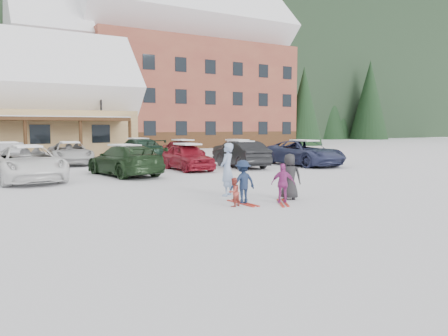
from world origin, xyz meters
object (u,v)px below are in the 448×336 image
child_navy (243,182)px  parked_car_4 (188,157)px  child_magenta (283,183)px  parked_car_12 (183,150)px  parked_car_13 (237,149)px  lamp_post (101,114)px  parked_car_10 (70,153)px  parked_car_6 (304,153)px  adult_skier (227,169)px  parked_car_3 (125,160)px  parked_car_5 (241,154)px  toddler_red (234,192)px  parked_car_11 (138,150)px  bystander_dark (290,177)px  parked_car_2 (28,164)px  alpine_hotel (170,74)px  parked_car_9 (8,154)px

child_navy → parked_car_4: 10.67m
child_navy → child_magenta: bearing=150.9°
parked_car_12 → parked_car_13: (4.15, -0.59, -0.02)m
parked_car_12 → child_navy: bearing=-111.7°
lamp_post → parked_car_10: 8.69m
parked_car_6 → adult_skier: bearing=-142.4°
adult_skier → parked_car_10: adult_skier is taller
parked_car_3 → parked_car_6: (11.08, -0.06, 0.03)m
lamp_post → child_navy: (-2.08, -24.36, -2.69)m
child_navy → parked_car_6: size_ratio=0.24×
adult_skier → parked_car_5: size_ratio=0.39×
toddler_red → parked_car_12: bearing=-131.2°
adult_skier → parked_car_11: bearing=-135.7°
parked_car_6 → parked_car_13: bearing=92.5°
bystander_dark → parked_car_2: size_ratio=0.27×
alpine_hotel → parked_car_4: bearing=-111.5°
adult_skier → bystander_dark: (1.36, -1.65, -0.15)m
alpine_hotel → child_navy: (-13.96, -38.11, -7.97)m
toddler_red → parked_car_5: (6.87, 10.49, 0.33)m
child_navy → bystander_dark: bystander_dark is taller
adult_skier → parked_car_10: size_ratio=0.36×
parked_car_3 → child_magenta: bearing=91.7°
child_navy → parked_car_12: bearing=-111.2°
child_navy → parked_car_2: (-5.02, 9.32, 0.10)m
parked_car_2 → parked_car_10: bearing=64.1°
bystander_dark → parked_car_9: bearing=-31.6°
parked_car_9 → toddler_red: bearing=102.1°
parked_car_6 → parked_car_2: bearing=179.6°
parked_car_9 → parked_car_3: bearing=115.2°
adult_skier → parked_car_10: 15.66m
parked_car_4 → parked_car_6: bearing=-6.5°
parked_car_9 → parked_car_2: bearing=88.8°
parked_car_10 → parked_car_11: parked_car_11 is taller
parked_car_3 → parked_car_6: size_ratio=0.92×
parked_car_3 → alpine_hotel: bearing=-126.0°
adult_skier → parked_car_12: size_ratio=0.43×
lamp_post → parked_car_2: 16.83m
parked_car_4 → parked_car_11: 7.27m
child_magenta → parked_car_12: (4.74, 17.57, 0.10)m
toddler_red → parked_car_9: size_ratio=0.20×
parked_car_5 → parked_car_9: bearing=-27.5°
parked_car_5 → parked_car_10: bearing=-34.1°
lamp_post → parked_car_9: (-7.29, -6.54, -2.65)m
child_magenta → parked_car_4: parked_car_4 is taller
adult_skier → parked_car_9: (-5.57, 16.28, -0.19)m
lamp_post → bystander_dark: bearing=-90.8°
bystander_dark → parked_car_5: size_ratio=0.32×
parked_car_13 → parked_car_12: bearing=-17.4°
parked_car_3 → parked_car_5: (7.12, 0.87, 0.02)m
child_magenta → parked_car_5: 11.99m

